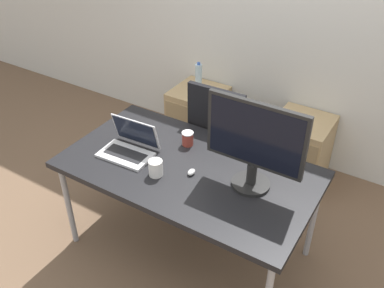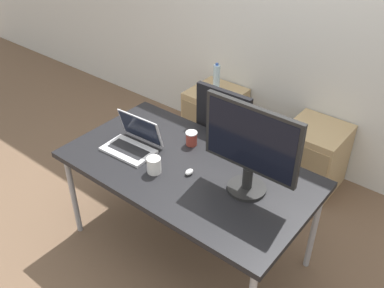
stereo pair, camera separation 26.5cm
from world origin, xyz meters
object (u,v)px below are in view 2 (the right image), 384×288
object	(u,v)px
monitor	(250,147)
mouse	(189,172)
cabinet_left	(215,117)
cabinet_right	(313,157)
coffee_cup_brown	(191,138)
office_chair	(234,156)
laptop_center	(132,143)
water_bottle	(217,78)
coffee_cup_white	(154,165)

from	to	relation	value
monitor	mouse	xyz separation A→B (m)	(-0.36, -0.10, -0.29)
cabinet_left	cabinet_right	bearing A→B (deg)	0.00
mouse	coffee_cup_brown	bearing A→B (deg)	126.35
cabinet_right	coffee_cup_brown	size ratio (longest dim) A/B	5.72
monitor	coffee_cup_brown	bearing A→B (deg)	163.51
cabinet_right	mouse	world-z (taller)	mouse
office_chair	laptop_center	size ratio (longest dim) A/B	2.94
cabinet_left	cabinet_right	distance (m)	1.02
office_chair	cabinet_right	size ratio (longest dim) A/B	1.86
laptop_center	water_bottle	bearing A→B (deg)	100.80
monitor	coffee_cup_brown	xyz separation A→B (m)	(-0.55, 0.16, -0.25)
mouse	cabinet_left	bearing A→B (deg)	119.41
water_bottle	cabinet_right	bearing A→B (deg)	-0.12
coffee_cup_white	water_bottle	bearing A→B (deg)	110.95
cabinet_right	coffee_cup_brown	xyz separation A→B (m)	(-0.49, -1.01, 0.50)
cabinet_left	coffee_cup_white	bearing A→B (deg)	-69.02
monitor	mouse	world-z (taller)	monitor
office_chair	laptop_center	xyz separation A→B (m)	(-0.32, -0.77, 0.40)
water_bottle	coffee_cup_white	distance (m)	1.50
cabinet_left	laptop_center	size ratio (longest dim) A/B	1.58
cabinet_right	monitor	world-z (taller)	monitor
water_bottle	coffee_cup_brown	world-z (taller)	water_bottle
water_bottle	monitor	world-z (taller)	monitor
cabinet_right	monitor	distance (m)	1.40
cabinet_right	coffee_cup_white	distance (m)	1.56
cabinet_right	coffee_cup_white	size ratio (longest dim) A/B	5.39
cabinet_left	monitor	size ratio (longest dim) A/B	0.95
cabinet_left	coffee_cup_brown	size ratio (longest dim) A/B	5.72
coffee_cup_white	coffee_cup_brown	size ratio (longest dim) A/B	1.06
office_chair	water_bottle	world-z (taller)	office_chair
cabinet_left	coffee_cup_white	xyz separation A→B (m)	(0.53, -1.39, 0.51)
water_bottle	mouse	distance (m)	1.46
monitor	coffee_cup_brown	size ratio (longest dim) A/B	6.04
laptop_center	office_chair	bearing A→B (deg)	67.23
laptop_center	monitor	size ratio (longest dim) A/B	0.60
office_chair	coffee_cup_white	xyz separation A→B (m)	(-0.04, -0.86, 0.40)
coffee_cup_white	cabinet_right	bearing A→B (deg)	70.85
monitor	coffee_cup_white	xyz separation A→B (m)	(-0.54, -0.22, -0.25)
cabinet_right	mouse	bearing A→B (deg)	-103.25
monitor	mouse	size ratio (longest dim) A/B	9.60
coffee_cup_white	coffee_cup_brown	distance (m)	0.38
coffee_cup_brown	mouse	bearing A→B (deg)	-53.65
water_bottle	mouse	bearing A→B (deg)	-60.63
mouse	coffee_cup_brown	xyz separation A→B (m)	(-0.19, 0.26, 0.03)
laptop_center	coffee_cup_white	size ratio (longest dim) A/B	3.42
office_chair	cabinet_right	bearing A→B (deg)	49.69
cabinet_left	cabinet_right	world-z (taller)	same
laptop_center	cabinet_left	bearing A→B (deg)	100.82
cabinet_right	monitor	size ratio (longest dim) A/B	0.95
laptop_center	monitor	xyz separation A→B (m)	(0.83, 0.12, 0.26)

